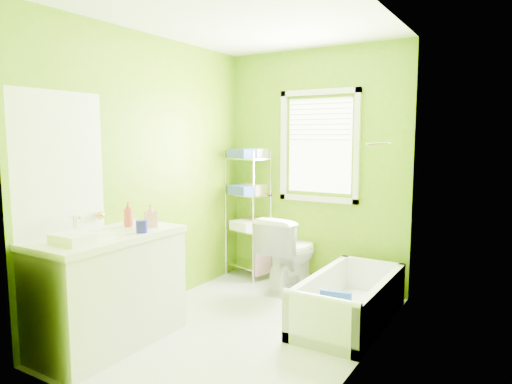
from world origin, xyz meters
The scene contains 9 objects.
ground centered at (0.00, 0.00, 0.00)m, with size 2.90×2.90×0.00m, color silver.
room_envelope centered at (0.00, 0.00, 1.55)m, with size 2.14×2.94×2.62m.
window centered at (0.05, 1.42, 1.61)m, with size 0.92×0.05×1.22m.
door centered at (-1.04, -1.00, 1.00)m, with size 0.09×0.80×2.00m.
right_wall_decor centered at (1.04, -0.02, 1.32)m, with size 0.04×1.48×1.17m.
bathtub centered at (0.73, 0.55, 0.14)m, with size 0.64×1.38×0.44m.
toilet centered at (-0.14, 1.12, 0.41)m, with size 0.45×0.80×0.81m, color white.
vanity centered at (-0.76, -0.82, 0.48)m, with size 0.61×1.20×1.11m.
wire_shelf_unit centered at (-0.77, 1.28, 0.92)m, with size 0.56×0.46×1.51m.
Camera 1 is at (2.05, -3.20, 1.65)m, focal length 32.00 mm.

